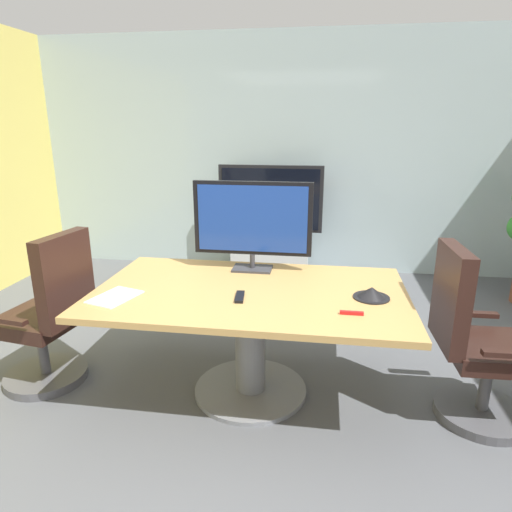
{
  "coord_description": "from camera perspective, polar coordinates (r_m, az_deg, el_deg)",
  "views": [
    {
      "loc": [
        0.4,
        -2.42,
        1.76
      ],
      "look_at": [
        -0.04,
        0.44,
        0.89
      ],
      "focal_mm": 31.11,
      "sensor_mm": 36.0,
      "label": 1
    }
  ],
  "objects": [
    {
      "name": "remote_control",
      "position": [
        2.7,
        -2.1,
        -5.27
      ],
      "size": [
        0.07,
        0.17,
        0.02
      ],
      "primitive_type": "cube",
      "rotation": [
        0.0,
        0.0,
        0.11
      ],
      "color": "black",
      "rests_on": "conference_table"
    },
    {
      "name": "tv_monitor",
      "position": [
        3.13,
        -0.46,
        4.53
      ],
      "size": [
        0.84,
        0.18,
        0.64
      ],
      "color": "#333338",
      "rests_on": "conference_table"
    },
    {
      "name": "conference_table",
      "position": [
        2.91,
        -0.74,
        -7.77
      ],
      "size": [
        1.97,
        1.16,
        0.74
      ],
      "color": "#B2894C",
      "rests_on": "ground"
    },
    {
      "name": "paper_notepad",
      "position": [
        2.84,
        -17.69,
        -5.05
      ],
      "size": [
        0.29,
        0.35,
        0.01
      ],
      "primitive_type": "cube",
      "rotation": [
        0.0,
        0.0,
        -0.29
      ],
      "color": "white",
      "rests_on": "conference_table"
    },
    {
      "name": "wall_back_glass_partition",
      "position": [
        5.44,
        4.52,
        12.69
      ],
      "size": [
        6.22,
        0.1,
        2.77
      ],
      "primitive_type": "cube",
      "color": "#9EB2B7",
      "rests_on": "ground"
    },
    {
      "name": "office_chair_right",
      "position": [
        3.02,
        26.25,
        -10.81
      ],
      "size": [
        0.6,
        0.58,
        1.09
      ],
      "rotation": [
        0.0,
        0.0,
        1.6
      ],
      "color": "#4C4C51",
      "rests_on": "ground"
    },
    {
      "name": "wall_display_unit",
      "position": [
        5.26,
        1.84,
        2.15
      ],
      "size": [
        1.2,
        0.36,
        1.31
      ],
      "color": "#B7BABC",
      "rests_on": "ground"
    },
    {
      "name": "ground_plane",
      "position": [
        3.02,
        -0.58,
        -18.98
      ],
      "size": [
        7.22,
        7.22,
        0.0
      ],
      "primitive_type": "plane",
      "color": "#515459"
    },
    {
      "name": "whiteboard_marker",
      "position": [
        2.53,
        12.19,
        -7.17
      ],
      "size": [
        0.13,
        0.02,
        0.02
      ],
      "primitive_type": "cube",
      "rotation": [
        0.0,
        0.0,
        0.0
      ],
      "color": "red",
      "rests_on": "conference_table"
    },
    {
      "name": "conference_phone",
      "position": [
        2.78,
        14.64,
        -4.65
      ],
      "size": [
        0.22,
        0.22,
        0.07
      ],
      "color": "black",
      "rests_on": "conference_table"
    },
    {
      "name": "office_chair_left",
      "position": [
        3.37,
        -24.97,
        -7.79
      ],
      "size": [
        0.62,
        0.6,
        1.09
      ],
      "rotation": [
        0.0,
        0.0,
        -1.72
      ],
      "color": "#4C4C51",
      "rests_on": "ground"
    }
  ]
}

